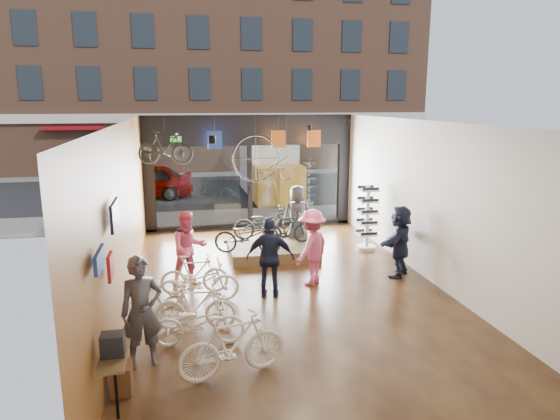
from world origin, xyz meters
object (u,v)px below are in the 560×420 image
object	(u,v)px
street_car	(142,182)
customer_4	(297,216)
floor_bike_4	(198,283)
display_platform	(272,250)
penny_farthing	(265,160)
customer_5	(400,241)
floor_bike_3	(195,307)
customer_0	(142,312)
customer_3	(312,247)
display_bike_left	(247,237)
floor_bike_1	(232,345)
floor_bike_2	(199,323)
sunglasses_rack	(367,218)
display_bike_mid	(288,228)
display_bike_right	(264,223)
hung_bike	(165,148)
floor_bike_5	(195,274)
box_truck	(271,171)
customer_2	(270,258)
customer_1	(189,248)

from	to	relation	value
street_car	customer_4	size ratio (longest dim) A/B	2.43
floor_bike_4	display_platform	distance (m)	3.75
penny_farthing	customer_5	bearing A→B (deg)	-55.50
floor_bike_3	customer_0	xyz separation A→B (m)	(-0.88, -1.13, 0.46)
customer_3	floor_bike_3	bearing A→B (deg)	-10.11
floor_bike_3	display_bike_left	world-z (taller)	display_bike_left
customer_5	floor_bike_1	bearing A→B (deg)	-8.74
floor_bike_2	penny_farthing	world-z (taller)	penny_farthing
sunglasses_rack	floor_bike_2	bearing A→B (deg)	-142.28
display_bike_left	display_bike_mid	xyz separation A→B (m)	(1.23, 0.68, -0.01)
floor_bike_2	penny_farthing	xyz separation A→B (m)	(2.34, 6.59, 2.08)
customer_3	customer_4	world-z (taller)	customer_4
display_bike_right	hung_bike	bearing A→B (deg)	71.98
penny_farthing	display_bike_left	bearing A→B (deg)	-111.09
floor_bike_5	customer_4	distance (m)	4.55
display_bike_left	customer_0	world-z (taller)	customer_0
box_truck	customer_2	world-z (taller)	box_truck
customer_3	penny_farthing	world-z (taller)	penny_farthing
floor_bike_4	display_bike_left	bearing A→B (deg)	-35.44
customer_3	floor_bike_2	bearing A→B (deg)	-1.86
floor_bike_4	floor_bike_5	world-z (taller)	floor_bike_4
floor_bike_2	customer_2	distance (m)	2.63
street_car	display_platform	xyz separation A→B (m)	(4.13, -9.43, -0.61)
customer_2	customer_4	bearing A→B (deg)	-98.54
penny_farthing	sunglasses_rack	bearing A→B (deg)	-30.58
customer_1	sunglasses_rack	distance (m)	5.48
customer_2	customer_3	world-z (taller)	customer_3
floor_bike_1	floor_bike_3	distance (m)	1.84
floor_bike_4	customer_0	bearing A→B (deg)	152.45
display_platform	display_bike_right	bearing A→B (deg)	98.34
floor_bike_4	display_bike_right	world-z (taller)	display_bike_right
customer_2	customer_5	world-z (taller)	customer_2
customer_1	customer_2	distance (m)	2.03
floor_bike_4	floor_bike_5	size ratio (longest dim) A/B	1.17
display_bike_right	customer_3	world-z (taller)	customer_3
floor_bike_4	customer_1	xyz separation A→B (m)	(-0.15, 1.17, 0.43)
floor_bike_4	penny_farthing	world-z (taller)	penny_farthing
floor_bike_1	display_bike_mid	xyz separation A→B (m)	(2.20, 6.10, 0.23)
customer_5	sunglasses_rack	bearing A→B (deg)	-139.73
floor_bike_2	floor_bike_4	xyz separation A→B (m)	(0.06, 1.88, 0.04)
display_platform	display_bike_left	size ratio (longest dim) A/B	1.36
box_truck	display_bike_right	size ratio (longest dim) A/B	3.42
display_bike_left	customer_1	xyz separation A→B (m)	(-1.54, -1.23, 0.13)
street_car	penny_farthing	xyz separation A→B (m)	(4.24, -7.76, 1.74)
customer_5	customer_2	bearing A→B (deg)	-37.09
floor_bike_1	customer_0	bearing A→B (deg)	53.00
display_platform	floor_bike_1	bearing A→B (deg)	-106.09
customer_5	penny_farthing	bearing A→B (deg)	-104.49
customer_5	customer_0	bearing A→B (deg)	-20.63
floor_bike_4	display_bike_left	xyz separation A→B (m)	(1.39, 2.40, 0.30)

